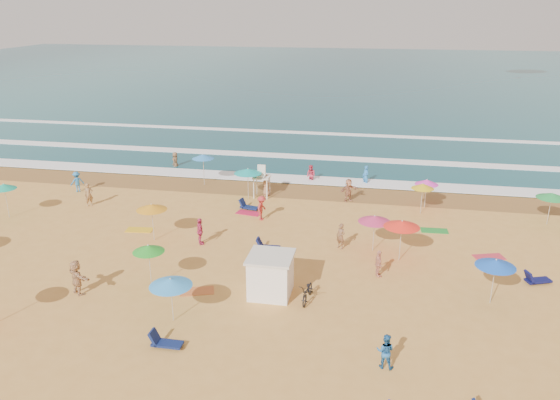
# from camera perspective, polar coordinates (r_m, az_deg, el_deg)

# --- Properties ---
(ground) EXTENTS (220.00, 220.00, 0.00)m
(ground) POSITION_cam_1_polar(r_m,az_deg,el_deg) (31.82, -7.12, -5.84)
(ground) COLOR gold
(ground) RESTS_ON ground
(ocean) EXTENTS (220.00, 140.00, 0.18)m
(ocean) POSITION_cam_1_polar(r_m,az_deg,el_deg) (112.43, 6.09, 12.78)
(ocean) COLOR #0C4756
(ocean) RESTS_ON ground
(wet_sand) EXTENTS (220.00, 220.00, 0.00)m
(wet_sand) POSITION_cam_1_polar(r_m,az_deg,el_deg) (43.00, -2.15, 1.27)
(wet_sand) COLOR olive
(wet_sand) RESTS_ON ground
(surf_foam) EXTENTS (200.00, 18.70, 0.05)m
(surf_foam) POSITION_cam_1_polar(r_m,az_deg,el_deg) (51.23, 0.03, 4.47)
(surf_foam) COLOR white
(surf_foam) RESTS_ON ground
(cabana) EXTENTS (2.00, 2.00, 2.00)m
(cabana) POSITION_cam_1_polar(r_m,az_deg,el_deg) (27.27, -0.98, -7.95)
(cabana) COLOR white
(cabana) RESTS_ON ground
(cabana_roof) EXTENTS (2.20, 2.20, 0.12)m
(cabana_roof) POSITION_cam_1_polar(r_m,az_deg,el_deg) (26.79, -1.00, -5.94)
(cabana_roof) COLOR silver
(cabana_roof) RESTS_ON cabana
(bicycle) EXTENTS (0.81, 1.93, 0.99)m
(bicycle) POSITION_cam_1_polar(r_m,az_deg,el_deg) (26.97, 2.91, -9.53)
(bicycle) COLOR black
(bicycle) RESTS_ON ground
(lifeguard_stand) EXTENTS (1.20, 1.20, 2.10)m
(lifeguard_stand) POSITION_cam_1_polar(r_m,az_deg,el_deg) (40.74, -1.92, 1.75)
(lifeguard_stand) COLOR white
(lifeguard_stand) RESTS_ON ground
(beach_umbrellas) EXTENTS (38.63, 29.87, 0.80)m
(beach_umbrellas) POSITION_cam_1_polar(r_m,az_deg,el_deg) (31.07, -1.39, -2.10)
(beach_umbrellas) COLOR #C72C5E
(beach_umbrellas) RESTS_ON ground
(loungers) EXTENTS (41.43, 19.30, 0.34)m
(loungers) POSITION_cam_1_polar(r_m,az_deg,el_deg) (28.60, 5.95, -8.53)
(loungers) COLOR #101A51
(loungers) RESTS_ON ground
(towels) EXTENTS (40.59, 24.37, 0.03)m
(towels) POSITION_cam_1_polar(r_m,az_deg,el_deg) (29.37, -6.94, -8.11)
(towels) COLOR red
(towels) RESTS_ON ground
(beachgoers) EXTENTS (52.64, 26.10, 2.14)m
(beachgoers) POSITION_cam_1_polar(r_m,az_deg,el_deg) (35.81, -7.44, -1.46)
(beachgoers) COLOR #BC2F2F
(beachgoers) RESTS_ON ground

